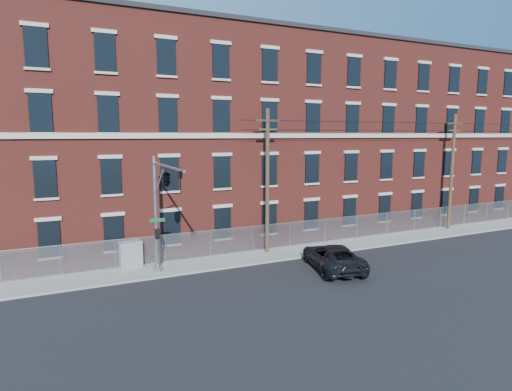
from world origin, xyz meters
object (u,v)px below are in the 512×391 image
(traffic_signal_mast, at_px, (164,190))
(pickup_truck, at_px, (333,257))
(utility_pole_near, at_px, (267,179))
(utility_cabinet, at_px, (131,254))

(traffic_signal_mast, distance_m, pickup_truck, 11.22)
(utility_pole_near, relative_size, utility_cabinet, 5.98)
(pickup_truck, height_order, utility_cabinet, utility_cabinet)
(traffic_signal_mast, bearing_deg, utility_pole_near, 23.14)
(pickup_truck, bearing_deg, utility_pole_near, -52.34)
(pickup_truck, relative_size, utility_cabinet, 3.40)
(pickup_truck, bearing_deg, utility_cabinet, -10.59)
(traffic_signal_mast, height_order, utility_cabinet, traffic_signal_mast)
(traffic_signal_mast, height_order, pickup_truck, traffic_signal_mast)
(traffic_signal_mast, relative_size, utility_cabinet, 4.19)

